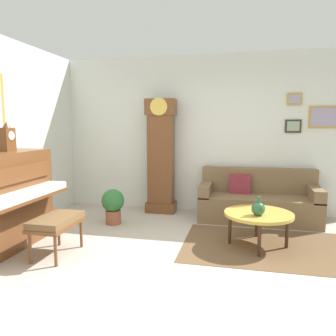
{
  "coord_description": "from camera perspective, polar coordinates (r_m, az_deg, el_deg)",
  "views": [
    {
      "loc": [
        0.71,
        -3.54,
        1.57
      ],
      "look_at": [
        -0.34,
        1.12,
        0.94
      ],
      "focal_mm": 34.99,
      "sensor_mm": 36.0,
      "label": 1
    }
  ],
  "objects": [
    {
      "name": "grandfather_clock",
      "position": [
        5.84,
        -1.23,
        1.57
      ],
      "size": [
        0.52,
        0.34,
        2.03
      ],
      "color": "brown",
      "rests_on": "ground_plane"
    },
    {
      "name": "piano_bench",
      "position": [
        4.21,
        -18.85,
        -8.97
      ],
      "size": [
        0.42,
        0.7,
        0.48
      ],
      "color": "brown",
      "rests_on": "ground_plane"
    },
    {
      "name": "green_jug",
      "position": [
        4.26,
        15.44,
        -6.85
      ],
      "size": [
        0.17,
        0.17,
        0.24
      ],
      "color": "#234C33",
      "rests_on": "coffee_table"
    },
    {
      "name": "area_rug",
      "position": [
        4.55,
        16.46,
        -12.98
      ],
      "size": [
        2.1,
        1.5,
        0.01
      ],
      "primitive_type": "cube",
      "color": "brown",
      "rests_on": "ground_plane"
    },
    {
      "name": "coffee_table",
      "position": [
        4.43,
        15.48,
        -7.88
      ],
      "size": [
        0.88,
        0.88,
        0.45
      ],
      "color": "gold",
      "rests_on": "ground_plane"
    },
    {
      "name": "potted_plant",
      "position": [
        5.3,
        -9.57,
        -6.21
      ],
      "size": [
        0.36,
        0.36,
        0.56
      ],
      "color": "#935138",
      "rests_on": "ground_plane"
    },
    {
      "name": "wall_back",
      "position": [
        5.99,
        6.01,
        5.86
      ],
      "size": [
        5.3,
        0.13,
        2.8
      ],
      "color": "silver",
      "rests_on": "ground_plane"
    },
    {
      "name": "ground_plane",
      "position": [
        3.96,
        1.3,
        -16.65
      ],
      "size": [
        6.4,
        6.0,
        0.1
      ],
      "primitive_type": "cube",
      "color": "#B2A899"
    },
    {
      "name": "piano",
      "position": [
        4.63,
        -27.21,
        -5.13
      ],
      "size": [
        0.87,
        1.44,
        1.24
      ],
      "color": "brown",
      "rests_on": "ground_plane"
    },
    {
      "name": "couch",
      "position": [
        5.66,
        15.35,
        -5.61
      ],
      "size": [
        1.9,
        0.8,
        0.84
      ],
      "color": "brown",
      "rests_on": "ground_plane"
    },
    {
      "name": "mantel_clock",
      "position": [
        4.69,
        -26.19,
        4.74
      ],
      "size": [
        0.13,
        0.18,
        0.38
      ],
      "color": "brown",
      "rests_on": "piano"
    }
  ]
}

